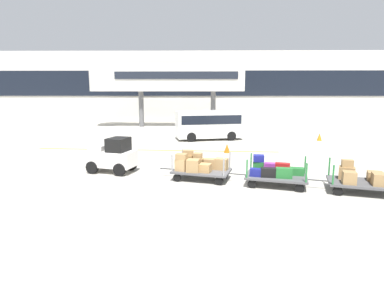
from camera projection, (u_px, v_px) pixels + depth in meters
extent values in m
plane|color=#B2ADA0|center=(226.00, 184.00, 12.71)|extent=(120.00, 120.00, 0.00)
cube|color=yellow|center=(156.00, 150.00, 19.85)|extent=(14.89, 1.13, 0.01)
cube|color=beige|center=(207.00, 87.00, 37.68)|extent=(60.16, 2.40, 7.97)
cube|color=black|center=(208.00, 83.00, 36.38)|extent=(57.16, 0.12, 2.80)
cube|color=silver|center=(177.00, 78.00, 31.68)|extent=(13.04, 2.20, 2.60)
cylinder|color=silver|center=(105.00, 78.00, 31.81)|extent=(3.00, 3.00, 2.60)
cube|color=#1E232D|center=(176.00, 75.00, 30.52)|extent=(11.73, 0.08, 0.70)
cylinder|color=#59595B|center=(141.00, 109.00, 32.26)|extent=(0.50, 0.50, 3.52)
cylinder|color=#59595B|center=(213.00, 109.00, 32.12)|extent=(0.50, 0.50, 3.52)
cube|color=white|center=(112.00, 158.00, 14.52)|extent=(2.32, 1.64, 0.70)
cube|color=black|center=(118.00, 144.00, 14.31)|extent=(1.04, 1.17, 0.60)
cube|color=silver|center=(100.00, 147.00, 14.61)|extent=(0.93, 1.09, 0.24)
cylinder|color=black|center=(105.00, 162.00, 15.27)|extent=(0.59, 0.33, 0.56)
cylinder|color=black|center=(92.00, 167.00, 14.29)|extent=(0.59, 0.33, 0.56)
cylinder|color=black|center=(131.00, 164.00, 14.88)|extent=(0.59, 0.33, 0.56)
cylinder|color=black|center=(120.00, 170.00, 13.89)|extent=(0.59, 0.33, 0.56)
cube|color=#4C4C4F|center=(202.00, 171.00, 13.35)|extent=(2.60, 1.98, 0.08)
cylinder|color=gray|center=(182.00, 157.00, 14.20)|extent=(0.06, 0.06, 0.70)
cylinder|color=gray|center=(172.00, 163.00, 12.99)|extent=(0.06, 0.06, 0.70)
cylinder|color=gray|center=(230.00, 160.00, 13.59)|extent=(0.06, 0.06, 0.70)
cylinder|color=gray|center=(224.00, 167.00, 12.38)|extent=(0.06, 0.06, 0.70)
cylinder|color=black|center=(186.00, 171.00, 14.20)|extent=(0.34, 0.18, 0.32)
cylinder|color=black|center=(177.00, 178.00, 13.08)|extent=(0.34, 0.18, 0.32)
cylinder|color=black|center=(225.00, 174.00, 13.70)|extent=(0.34, 0.18, 0.32)
cylinder|color=black|center=(219.00, 181.00, 12.58)|extent=(0.34, 0.18, 0.32)
cylinder|color=#333333|center=(168.00, 169.00, 13.79)|extent=(0.69, 0.24, 0.05)
cube|color=olive|center=(188.00, 161.00, 13.84)|extent=(0.52, 0.50, 0.51)
cube|color=tan|center=(181.00, 165.00, 13.21)|extent=(0.56, 0.52, 0.48)
cube|color=olive|center=(198.00, 163.00, 13.67)|extent=(0.63, 0.54, 0.42)
cube|color=#9E7A4C|center=(193.00, 166.00, 13.04)|extent=(0.57, 0.58, 0.50)
cube|color=#9E7A4C|center=(210.00, 164.00, 13.52)|extent=(0.53, 0.47, 0.43)
cube|color=#A87F4C|center=(205.00, 168.00, 12.99)|extent=(0.56, 0.55, 0.34)
cube|color=#9E7A4C|center=(221.00, 164.00, 13.40)|extent=(0.62, 0.56, 0.47)
cube|color=#9E7A4C|center=(188.00, 153.00, 13.78)|extent=(0.46, 0.28, 0.23)
cube|color=#9E7A4C|center=(181.00, 156.00, 13.15)|extent=(0.50, 0.44, 0.22)
cube|color=#9E7A4C|center=(198.00, 156.00, 13.61)|extent=(0.41, 0.43, 0.23)
cube|color=#4C4C4F|center=(276.00, 177.00, 12.49)|extent=(2.60, 1.98, 0.08)
cylinder|color=#237033|center=(251.00, 161.00, 13.34)|extent=(0.06, 0.06, 0.70)
cylinder|color=#237033|center=(247.00, 169.00, 12.12)|extent=(0.06, 0.06, 0.70)
cylinder|color=#237033|center=(305.00, 165.00, 12.72)|extent=(0.06, 0.06, 0.70)
cylinder|color=#237033|center=(306.00, 173.00, 11.51)|extent=(0.06, 0.06, 0.70)
cylinder|color=black|center=(255.00, 176.00, 13.33)|extent=(0.34, 0.18, 0.32)
cylinder|color=black|center=(252.00, 184.00, 12.21)|extent=(0.34, 0.18, 0.32)
cylinder|color=black|center=(299.00, 179.00, 12.83)|extent=(0.34, 0.18, 0.32)
cylinder|color=black|center=(300.00, 188.00, 11.71)|extent=(0.34, 0.18, 0.32)
cylinder|color=#333333|center=(238.00, 174.00, 12.92)|extent=(0.69, 0.24, 0.05)
cube|color=#236B2D|center=(258.00, 167.00, 12.95)|extent=(0.48, 0.43, 0.45)
cube|color=navy|center=(256.00, 172.00, 12.37)|extent=(0.51, 0.38, 0.30)
cube|color=#8C338C|center=(270.00, 168.00, 12.81)|extent=(0.50, 0.43, 0.42)
cube|color=black|center=(269.00, 173.00, 12.24)|extent=(0.63, 0.37, 0.35)
cube|color=red|center=(282.00, 168.00, 12.70)|extent=(0.61, 0.42, 0.44)
cube|color=#236B2D|center=(284.00, 173.00, 12.11)|extent=(0.63, 0.38, 0.39)
cube|color=#236B2D|center=(296.00, 171.00, 12.56)|extent=(0.65, 0.45, 0.29)
cube|color=navy|center=(259.00, 158.00, 12.89)|extent=(0.46, 0.41, 0.26)
cube|color=#4C4C4F|center=(362.00, 183.00, 11.62)|extent=(2.60, 1.98, 0.08)
cylinder|color=#237033|center=(329.00, 166.00, 12.47)|extent=(0.06, 0.06, 0.70)
cylinder|color=#237033|center=(333.00, 175.00, 11.25)|extent=(0.06, 0.06, 0.70)
cylinder|color=black|center=(334.00, 182.00, 12.46)|extent=(0.34, 0.18, 0.32)
cylinder|color=black|center=(338.00, 191.00, 11.34)|extent=(0.34, 0.18, 0.32)
cylinder|color=black|center=(384.00, 186.00, 11.97)|extent=(0.34, 0.18, 0.32)
cylinder|color=#333333|center=(318.00, 180.00, 12.06)|extent=(0.69, 0.24, 0.05)
cube|color=#9E7A4C|center=(347.00, 173.00, 11.97)|extent=(0.66, 0.57, 0.46)
cube|color=#9E7A4C|center=(349.00, 178.00, 11.39)|extent=(0.54, 0.54, 0.44)
cube|color=#9E7A4C|center=(375.00, 176.00, 11.78)|extent=(0.66, 0.66, 0.33)
cube|color=#9E7A4C|center=(380.00, 179.00, 11.19)|extent=(0.60, 0.61, 0.42)
cube|color=#9E7A4C|center=(347.00, 163.00, 11.91)|extent=(0.44, 0.34, 0.27)
cube|color=white|center=(209.00, 124.00, 24.00)|extent=(5.09, 2.87, 1.90)
cube|color=black|center=(209.00, 119.00, 23.93)|extent=(4.73, 2.83, 0.64)
cylinder|color=black|center=(191.00, 137.00, 23.00)|extent=(0.72, 0.38, 0.68)
cylinder|color=black|center=(231.00, 136.00, 23.57)|extent=(0.72, 0.38, 0.68)
cone|color=orange|center=(319.00, 137.00, 23.54)|extent=(0.36, 0.36, 0.55)
cone|color=#EA590F|center=(227.00, 148.00, 19.03)|extent=(0.36, 0.36, 0.55)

